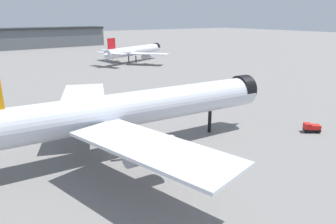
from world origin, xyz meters
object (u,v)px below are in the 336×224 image
Objects in this scene: service_truck_front at (187,95)px; traffic_cone_near_nose at (0,117)px; baggage_tug_wing at (311,127)px; baggage_cart_trailing at (94,100)px; airliner_near_gate at (130,110)px; airliner_far_taxiway at (134,51)px.

traffic_cone_near_nose is at bearing 99.61° from service_truck_front.
baggage_tug_wing is (6.24, -34.18, -0.62)m from service_truck_front.
traffic_cone_near_nose is at bearing 148.69° from baggage_cart_trailing.
baggage_cart_trailing is 23.16m from traffic_cone_near_nose.
baggage_cart_trailing is at bearing 2.26° from traffic_cone_near_nose.
airliner_near_gate reaches higher than service_truck_front.
baggage_cart_trailing is (-29.07, 46.11, 0.00)m from baggage_tug_wing.
airliner_far_taxiway is at bearing 64.68° from airliner_near_gate.
airliner_far_taxiway is 112.61m from baggage_tug_wing.
baggage_cart_trailing is (-46.48, -65.05, -4.79)m from airliner_far_taxiway.
airliner_near_gate is 36.52m from service_truck_front.
airliner_far_taxiway is (52.32, 98.82, -1.70)m from airliner_near_gate.
airliner_near_gate is 17.21× the size of baggage_tug_wing.
traffic_cone_near_nose is at bearing -4.41° from baggage_tug_wing.
baggage_tug_wing is (-17.42, -111.15, -4.79)m from airliner_far_taxiway.
baggage_cart_trailing is at bearing 82.78° from airliner_near_gate.
airliner_near_gate reaches higher than airliner_far_taxiway.
baggage_cart_trailing is at bearing -149.67° from airliner_far_taxiway.
airliner_near_gate is 1.39× the size of airliner_far_taxiway.
baggage_tug_wing is at bearing -123.02° from airliner_far_taxiway.
traffic_cone_near_nose is at bearing 120.33° from airliner_near_gate.
airliner_near_gate is at bearing 17.02° from baggage_tug_wing.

